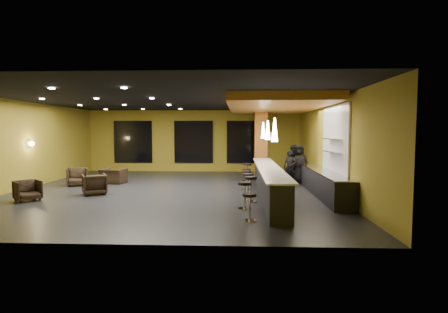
{
  "coord_description": "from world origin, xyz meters",
  "views": [
    {
      "loc": [
        2.61,
        -13.37,
        2.31
      ],
      "look_at": [
        2.0,
        0.5,
        1.3
      ],
      "focal_mm": 28.0,
      "sensor_mm": 36.0,
      "label": 1
    }
  ],
  "objects_px": {
    "armchair_c": "(77,177)",
    "armchair_b": "(94,184)",
    "pendant_0": "(275,130)",
    "staff_c": "(299,164)",
    "staff_a": "(290,168)",
    "bar_stool_3": "(248,182)",
    "armchair_a": "(28,191)",
    "bar_stool_0": "(249,204)",
    "column": "(261,143)",
    "staff_b": "(295,164)",
    "armchair_d": "(113,176)",
    "bar_stool_1": "(245,192)",
    "bar_counter": "(268,182)",
    "pendant_2": "(263,130)",
    "prep_counter": "(322,182)",
    "pendant_1": "(268,130)",
    "bar_stool_2": "(251,186)",
    "bar_stool_4": "(246,178)",
    "bar_stool_6": "(247,170)",
    "bar_stool_5": "(247,175)"
  },
  "relations": [
    {
      "from": "armchair_c",
      "to": "armchair_b",
      "type": "bearing_deg",
      "value": -75.11
    },
    {
      "from": "pendant_0",
      "to": "staff_c",
      "type": "xyz_separation_m",
      "value": [
        1.59,
        5.01,
        -1.48
      ]
    },
    {
      "from": "staff_a",
      "to": "bar_stool_3",
      "type": "xyz_separation_m",
      "value": [
        -1.87,
        -2.61,
        -0.24
      ]
    },
    {
      "from": "armchair_a",
      "to": "bar_stool_0",
      "type": "relative_size",
      "value": 1.05
    },
    {
      "from": "column",
      "to": "staff_b",
      "type": "height_order",
      "value": "column"
    },
    {
      "from": "armchair_d",
      "to": "bar_stool_1",
      "type": "xyz_separation_m",
      "value": [
        5.74,
        -4.91,
        0.2
      ]
    },
    {
      "from": "armchair_c",
      "to": "staff_c",
      "type": "bearing_deg",
      "value": -17.74
    },
    {
      "from": "staff_b",
      "to": "bar_stool_3",
      "type": "xyz_separation_m",
      "value": [
        -2.14,
        -3.03,
        -0.34
      ]
    },
    {
      "from": "bar_counter",
      "to": "pendant_2",
      "type": "xyz_separation_m",
      "value": [
        0.0,
        3.0,
        1.85
      ]
    },
    {
      "from": "bar_counter",
      "to": "staff_b",
      "type": "distance_m",
      "value": 3.35
    },
    {
      "from": "prep_counter",
      "to": "armchair_d",
      "type": "distance_m",
      "value": 8.91
    },
    {
      "from": "armchair_b",
      "to": "armchair_d",
      "type": "height_order",
      "value": "armchair_b"
    },
    {
      "from": "armchair_b",
      "to": "armchair_d",
      "type": "relative_size",
      "value": 0.83
    },
    {
      "from": "armchair_c",
      "to": "bar_stool_0",
      "type": "bearing_deg",
      "value": -61.52
    },
    {
      "from": "pendant_0",
      "to": "bar_stool_3",
      "type": "height_order",
      "value": "pendant_0"
    },
    {
      "from": "pendant_1",
      "to": "bar_stool_2",
      "type": "relative_size",
      "value": 0.84
    },
    {
      "from": "armchair_d",
      "to": "bar_stool_4",
      "type": "distance_m",
      "value": 6.05
    },
    {
      "from": "prep_counter",
      "to": "armchair_b",
      "type": "bearing_deg",
      "value": -176.91
    },
    {
      "from": "column",
      "to": "armchair_c",
      "type": "bearing_deg",
      "value": -162.29
    },
    {
      "from": "bar_stool_6",
      "to": "pendant_2",
      "type": "bearing_deg",
      "value": -38.49
    },
    {
      "from": "pendant_0",
      "to": "pendant_2",
      "type": "relative_size",
      "value": 1.0
    },
    {
      "from": "prep_counter",
      "to": "column",
      "type": "bearing_deg",
      "value": 116.0
    },
    {
      "from": "pendant_0",
      "to": "staff_c",
      "type": "relative_size",
      "value": 0.4
    },
    {
      "from": "staff_c",
      "to": "bar_stool_2",
      "type": "xyz_separation_m",
      "value": [
        -2.26,
        -4.07,
        -0.33
      ]
    },
    {
      "from": "bar_stool_1",
      "to": "armchair_d",
      "type": "bearing_deg",
      "value": 139.45
    },
    {
      "from": "column",
      "to": "pendant_1",
      "type": "bearing_deg",
      "value": -90.0
    },
    {
      "from": "bar_counter",
      "to": "pendant_0",
      "type": "distance_m",
      "value": 2.72
    },
    {
      "from": "armchair_b",
      "to": "pendant_2",
      "type": "bearing_deg",
      "value": 175.86
    },
    {
      "from": "pendant_0",
      "to": "armchair_d",
      "type": "bearing_deg",
      "value": 144.31
    },
    {
      "from": "staff_c",
      "to": "armchair_a",
      "type": "xyz_separation_m",
      "value": [
        -9.64,
        -4.23,
        -0.52
      ]
    },
    {
      "from": "column",
      "to": "armchair_c",
      "type": "distance_m",
      "value": 8.43
    },
    {
      "from": "pendant_2",
      "to": "staff_c",
      "type": "xyz_separation_m",
      "value": [
        1.59,
        0.01,
        -1.48
      ]
    },
    {
      "from": "bar_stool_2",
      "to": "bar_stool_5",
      "type": "relative_size",
      "value": 1.16
    },
    {
      "from": "bar_counter",
      "to": "staff_c",
      "type": "bearing_deg",
      "value": 62.16
    },
    {
      "from": "column",
      "to": "bar_stool_5",
      "type": "relative_size",
      "value": 4.88
    },
    {
      "from": "staff_b",
      "to": "bar_stool_1",
      "type": "xyz_separation_m",
      "value": [
        -2.28,
        -5.17,
        -0.34
      ]
    },
    {
      "from": "armchair_b",
      "to": "bar_stool_2",
      "type": "xyz_separation_m",
      "value": [
        5.66,
        -1.12,
        0.16
      ]
    },
    {
      "from": "staff_c",
      "to": "bar_stool_5",
      "type": "xyz_separation_m",
      "value": [
        -2.32,
        -0.68,
        -0.41
      ]
    },
    {
      "from": "armchair_a",
      "to": "bar_stool_2",
      "type": "xyz_separation_m",
      "value": [
        7.38,
        0.15,
        0.19
      ]
    },
    {
      "from": "bar_stool_3",
      "to": "pendant_0",
      "type": "bearing_deg",
      "value": -69.58
    },
    {
      "from": "staff_a",
      "to": "bar_stool_0",
      "type": "xyz_separation_m",
      "value": [
        -1.9,
        -6.15,
        -0.29
      ]
    },
    {
      "from": "prep_counter",
      "to": "pendant_0",
      "type": "xyz_separation_m",
      "value": [
        -2.0,
        -2.5,
        1.92
      ]
    },
    {
      "from": "bar_counter",
      "to": "armchair_d",
      "type": "height_order",
      "value": "bar_counter"
    },
    {
      "from": "bar_stool_0",
      "to": "column",
      "type": "bearing_deg",
      "value": 84.55
    },
    {
      "from": "pendant_2",
      "to": "armchair_a",
      "type": "height_order",
      "value": "pendant_2"
    },
    {
      "from": "armchair_c",
      "to": "bar_stool_4",
      "type": "xyz_separation_m",
      "value": [
        7.17,
        -0.82,
        0.11
      ]
    },
    {
      "from": "staff_c",
      "to": "bar_stool_3",
      "type": "xyz_separation_m",
      "value": [
        -2.33,
        -3.02,
        -0.36
      ]
    },
    {
      "from": "bar_stool_0",
      "to": "staff_a",
      "type": "bearing_deg",
      "value": 72.83
    },
    {
      "from": "bar_stool_1",
      "to": "bar_stool_3",
      "type": "relative_size",
      "value": 1.01
    },
    {
      "from": "bar_stool_2",
      "to": "bar_stool_3",
      "type": "distance_m",
      "value": 1.06
    }
  ]
}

